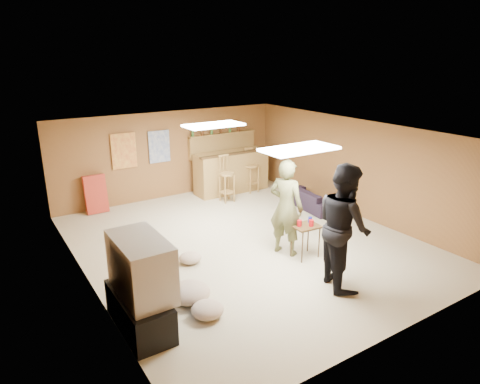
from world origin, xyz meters
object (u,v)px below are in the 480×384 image
bar_counter (231,172)px  sofa (311,198)px  person_black (344,226)px  tray_table (305,241)px  tv_body (141,267)px  person_olive (286,208)px

bar_counter → sofa: 2.33m
person_black → tray_table: (0.15, 1.03, -0.70)m
tv_body → tray_table: tv_body is taller
sofa → tray_table: size_ratio=2.50×
person_black → tray_table: person_black is taller
bar_counter → person_olive: size_ratio=1.11×
bar_counter → person_black: size_ratio=0.99×
bar_counter → sofa: bearing=-65.5°
person_olive → tray_table: 0.71m
tv_body → sofa: 5.66m
tv_body → person_black: (3.08, -0.63, 0.11)m
person_olive → sofa: (2.08, 1.61, -0.67)m
bar_counter → tv_body: bearing=-133.0°
bar_counter → person_black: 5.22m
person_black → bar_counter: bearing=8.9°
tv_body → tray_table: bearing=6.9°
person_black → sofa: 3.69m
tv_body → person_olive: (3.03, 0.73, 0.00)m
person_olive → bar_counter: bearing=-41.6°
bar_counter → person_olive: 3.90m
tray_table → person_black: bearing=-98.2°
bar_counter → person_olive: person_olive is taller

